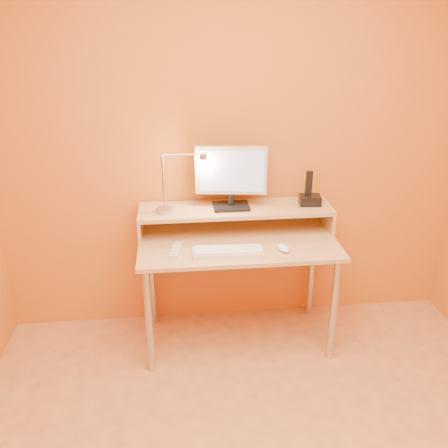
{
  "coord_description": "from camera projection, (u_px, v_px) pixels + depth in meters",
  "views": [
    {
      "loc": [
        -0.36,
        -1.5,
        2.02
      ],
      "look_at": [
        -0.09,
        1.13,
        0.86
      ],
      "focal_mm": 39.67,
      "sensor_mm": 36.0,
      "label": 1
    }
  ],
  "objects": [
    {
      "name": "monitor_panel",
      "position": [
        231.0,
        170.0,
        2.98
      ],
      "size": [
        0.43,
        0.09,
        0.3
      ],
      "primitive_type": "cube",
      "rotation": [
        0.0,
        0.0,
        -0.12
      ],
      "color": "silver",
      "rests_on": "monitor_neck"
    },
    {
      "name": "monitor_neck",
      "position": [
        231.0,
        200.0,
        3.04
      ],
      "size": [
        0.04,
        0.04,
        0.07
      ],
      "primitive_type": "cylinder",
      "color": "black",
      "rests_on": "monitor_foot"
    },
    {
      "name": "keyboard",
      "position": [
        228.0,
        252.0,
        2.84
      ],
      "size": [
        0.41,
        0.14,
        0.02
      ],
      "primitive_type": "cube",
      "rotation": [
        0.0,
        0.0,
        -0.04
      ],
      "color": "silver",
      "rests_on": "desk_lower"
    },
    {
      "name": "phone_led",
      "position": [
        319.0,
        203.0,
        3.06
      ],
      "size": [
        0.01,
        0.0,
        0.04
      ],
      "primitive_type": "cube",
      "color": "blue",
      "rests_on": "phone_dock"
    },
    {
      "name": "shelf_riser_left",
      "position": [
        140.0,
        225.0,
        3.05
      ],
      "size": [
        0.02,
        0.3,
        0.14
      ],
      "primitive_type": "cube",
      "color": "tan",
      "rests_on": "desk_lower"
    },
    {
      "name": "monitor_screen",
      "position": [
        231.0,
        171.0,
        2.96
      ],
      "size": [
        0.39,
        0.05,
        0.26
      ],
      "primitive_type": "cube",
      "rotation": [
        0.0,
        0.0,
        -0.12
      ],
      "color": "#9FABDD",
      "rests_on": "monitor_panel"
    },
    {
      "name": "phone_handset",
      "position": [
        309.0,
        184.0,
        3.05
      ],
      "size": [
        0.04,
        0.03,
        0.16
      ],
      "primitive_type": "cube",
      "rotation": [
        0.0,
        0.0,
        -0.09
      ],
      "color": "black",
      "rests_on": "phone_dock"
    },
    {
      "name": "desk_leg_fl",
      "position": [
        149.0,
        322.0,
        2.87
      ],
      "size": [
        0.04,
        0.04,
        0.69
      ],
      "primitive_type": "cylinder",
      "color": "#B5B5BE",
      "rests_on": "floor"
    },
    {
      "name": "lamp_base",
      "position": [
        165.0,
        210.0,
        3.0
      ],
      "size": [
        0.1,
        0.1,
        0.02
      ],
      "primitive_type": "cylinder",
      "color": "#B5B5BE",
      "rests_on": "desk_shelf"
    },
    {
      "name": "wall_back",
      "position": [
        233.0,
        142.0,
        3.07
      ],
      "size": [
        3.0,
        0.04,
        2.5
      ],
      "primitive_type": "cube",
      "color": "#CD6921",
      "rests_on": "floor"
    },
    {
      "name": "mouse",
      "position": [
        284.0,
        248.0,
        2.87
      ],
      "size": [
        0.08,
        0.11,
        0.04
      ],
      "primitive_type": "ellipsoid",
      "rotation": [
        0.0,
        0.0,
        0.21
      ],
      "color": "white",
      "rests_on": "desk_lower"
    },
    {
      "name": "lamp_arm",
      "position": [
        183.0,
        155.0,
        2.87
      ],
      "size": [
        0.24,
        0.01,
        0.01
      ],
      "primitive_type": "cylinder",
      "rotation": [
        0.0,
        1.57,
        0.0
      ],
      "color": "#B5B5BE",
      "rests_on": "lamp_post"
    },
    {
      "name": "phone_dock",
      "position": [
        310.0,
        200.0,
        3.1
      ],
      "size": [
        0.14,
        0.11,
        0.06
      ],
      "primitive_type": "cube",
      "rotation": [
        0.0,
        0.0,
        -0.09
      ],
      "color": "black",
      "rests_on": "desk_shelf"
    },
    {
      "name": "lamp_bulb",
      "position": [
        203.0,
        159.0,
        2.89
      ],
      "size": [
        0.03,
        0.03,
        0.0
      ],
      "primitive_type": "cylinder",
      "color": "#FFEAC6",
      "rests_on": "lamp_head"
    },
    {
      "name": "desk_leg_fr",
      "position": [
        334.0,
        311.0,
        2.97
      ],
      "size": [
        0.04,
        0.04,
        0.69
      ],
      "primitive_type": "cylinder",
      "color": "#B5B5BE",
      "rests_on": "floor"
    },
    {
      "name": "shelf_riser_right",
      "position": [
        327.0,
        217.0,
        3.16
      ],
      "size": [
        0.02,
        0.3,
        0.14
      ],
      "primitive_type": "cube",
      "color": "tan",
      "rests_on": "desk_lower"
    },
    {
      "name": "monitor_back",
      "position": [
        231.0,
        169.0,
        3.0
      ],
      "size": [
        0.39,
        0.06,
        0.25
      ],
      "primitive_type": "cube",
      "rotation": [
        0.0,
        0.0,
        -0.12
      ],
      "color": "black",
      "rests_on": "monitor_panel"
    },
    {
      "name": "lamp_head",
      "position": [
        203.0,
        157.0,
        2.89
      ],
      "size": [
        0.04,
        0.04,
        0.03
      ],
      "primitive_type": "cylinder",
      "color": "#B5B5BE",
      "rests_on": "lamp_arm"
    },
    {
      "name": "remote_control",
      "position": [
        176.0,
        250.0,
        2.87
      ],
      "size": [
        0.08,
        0.19,
        0.02
      ],
      "primitive_type": "cube",
      "rotation": [
        0.0,
        0.0,
        -0.18
      ],
      "color": "silver",
      "rests_on": "desk_lower"
    },
    {
      "name": "monitor_foot",
      "position": [
        231.0,
        206.0,
        3.06
      ],
      "size": [
        0.22,
        0.16,
        0.02
      ],
      "primitive_type": "cube",
      "color": "black",
      "rests_on": "desk_shelf"
    },
    {
      "name": "desk_leg_bl",
      "position": [
        152.0,
        279.0,
        3.32
      ],
      "size": [
        0.04,
        0.04,
        0.69
      ],
      "primitive_type": "cylinder",
      "color": "#B5B5BE",
      "rests_on": "floor"
    },
    {
      "name": "desk_lower",
      "position": [
        238.0,
        243.0,
        3.0
      ],
      "size": [
        1.2,
        0.6,
        0.02
      ],
      "primitive_type": "cube",
      "color": "tan",
      "rests_on": "floor"
    },
    {
      "name": "desk_leg_br",
      "position": [
        312.0,
        270.0,
        3.43
      ],
      "size": [
        0.04,
        0.04,
        0.69
      ],
      "primitive_type": "cylinder",
      "color": "#B5B5BE",
      "rests_on": "floor"
    },
    {
      "name": "desk_shelf",
      "position": [
        235.0,
        209.0,
        3.07
      ],
      "size": [
        1.2,
        0.3,
        0.02
      ],
      "primitive_type": "cube",
      "color": "tan",
      "rests_on": "desk_lower"
    },
    {
      "name": "lamp_post",
      "position": [
        163.0,
        182.0,
        2.92
      ],
      "size": [
        0.01,
        0.01,
        0.33
      ],
      "primitive_type": "cylinder",
      "color": "#B5B5BE",
      "rests_on": "lamp_base"
    }
  ]
}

